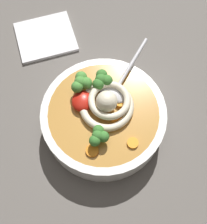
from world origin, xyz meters
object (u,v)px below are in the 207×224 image
object	(u,v)px
soup_bowl	(104,118)
noodle_pile	(107,103)
soup_spoon	(117,87)
folded_napkin	(46,37)

from	to	relation	value
soup_bowl	noodle_pile	bearing A→B (deg)	-25.80
soup_bowl	noodle_pile	distance (cm)	4.81
noodle_pile	soup_spoon	bearing A→B (deg)	-21.25
noodle_pile	folded_napkin	bearing A→B (deg)	41.12
noodle_pile	soup_spoon	distance (cm)	4.44
soup_spoon	soup_bowl	bearing A→B (deg)	180.00
soup_bowl	soup_spoon	size ratio (longest dim) A/B	1.46
soup_bowl	folded_napkin	world-z (taller)	soup_bowl
soup_bowl	soup_spoon	bearing A→B (deg)	-22.36
soup_bowl	folded_napkin	xyz separation A→B (cm)	(21.29, 16.87, -2.92)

